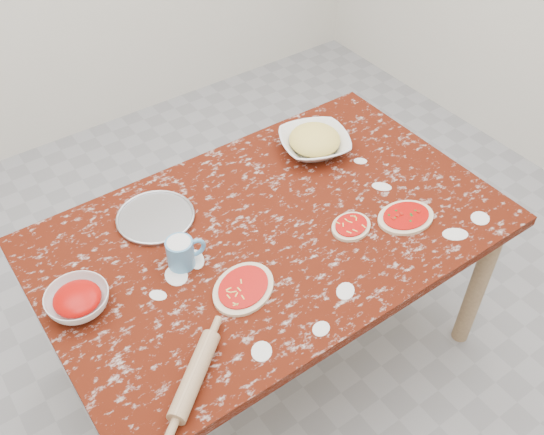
{
  "coord_description": "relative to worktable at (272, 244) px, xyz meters",
  "views": [
    {
      "loc": [
        -0.86,
        -1.21,
        2.24
      ],
      "look_at": [
        0.0,
        0.0,
        0.8
      ],
      "focal_mm": 39.94,
      "sensor_mm": 36.0,
      "label": 1
    }
  ],
  "objects": [
    {
      "name": "ground",
      "position": [
        0.0,
        0.0,
        -0.67
      ],
      "size": [
        4.0,
        4.0,
        0.0
      ],
      "primitive_type": "plane",
      "color": "gray"
    },
    {
      "name": "worktable",
      "position": [
        0.0,
        0.0,
        0.0
      ],
      "size": [
        1.6,
        1.0,
        0.75
      ],
      "color": "#421106",
      "rests_on": "ground"
    },
    {
      "name": "pizza_tray",
      "position": [
        -0.31,
        0.27,
        0.09
      ],
      "size": [
        0.28,
        0.28,
        0.01
      ],
      "primitive_type": "cylinder",
      "rotation": [
        0.0,
        0.0,
        0.05
      ],
      "color": "#B2B2B7",
      "rests_on": "worktable"
    },
    {
      "name": "sauce_bowl",
      "position": [
        -0.68,
        0.06,
        0.11
      ],
      "size": [
        0.24,
        0.24,
        0.06
      ],
      "primitive_type": "imported",
      "rotation": [
        0.0,
        0.0,
        -0.26
      ],
      "color": "white",
      "rests_on": "worktable"
    },
    {
      "name": "cheese_bowl",
      "position": [
        0.39,
        0.26,
        0.12
      ],
      "size": [
        0.35,
        0.35,
        0.07
      ],
      "primitive_type": "imported",
      "rotation": [
        0.0,
        0.0,
        -0.34
      ],
      "color": "white",
      "rests_on": "worktable"
    },
    {
      "name": "flour_mug",
      "position": [
        -0.33,
        0.03,
        0.14
      ],
      "size": [
        0.13,
        0.09,
        0.1
      ],
      "color": "#5595C5",
      "rests_on": "worktable"
    },
    {
      "name": "pizza_left",
      "position": [
        -0.23,
        -0.17,
        0.09
      ],
      "size": [
        0.28,
        0.25,
        0.02
      ],
      "color": "beige",
      "rests_on": "worktable"
    },
    {
      "name": "pizza_mid",
      "position": [
        0.22,
        -0.16,
        0.09
      ],
      "size": [
        0.18,
        0.16,
        0.02
      ],
      "color": "beige",
      "rests_on": "worktable"
    },
    {
      "name": "pizza_right",
      "position": [
        0.41,
        -0.24,
        0.09
      ],
      "size": [
        0.23,
        0.19,
        0.02
      ],
      "color": "beige",
      "rests_on": "worktable"
    },
    {
      "name": "rolling_pin",
      "position": [
        -0.52,
        -0.37,
        0.11
      ],
      "size": [
        0.25,
        0.21,
        0.05
      ],
      "primitive_type": "cylinder",
      "rotation": [
        0.0,
        1.57,
        0.68
      ],
      "color": "tan",
      "rests_on": "worktable"
    }
  ]
}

